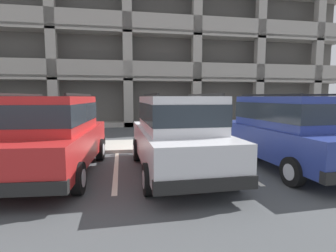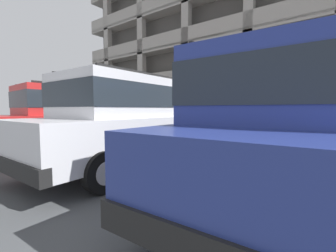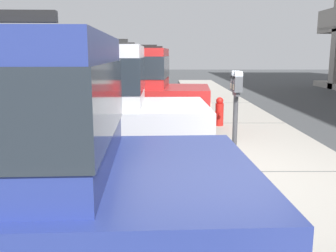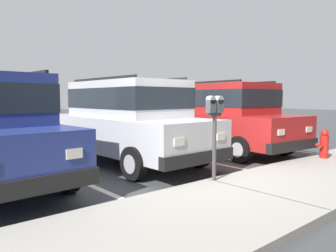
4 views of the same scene
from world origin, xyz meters
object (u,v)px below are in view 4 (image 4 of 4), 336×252
at_px(silver_suv, 128,118).
at_px(fire_hydrant, 324,144).
at_px(red_sedan, 222,115).
at_px(parking_meter_near, 215,118).

bearing_deg(silver_suv, fire_hydrant, 138.55).
relative_size(red_sedan, parking_meter_near, 3.28).
bearing_deg(parking_meter_near, silver_suv, -90.88).
bearing_deg(fire_hydrant, parking_meter_near, -4.64).
height_order(silver_suv, fire_hydrant, silver_suv).
bearing_deg(parking_meter_near, fire_hydrant, 175.36).
xyz_separation_m(silver_suv, parking_meter_near, (0.04, 2.78, 0.15)).
height_order(red_sedan, fire_hydrant, red_sedan).
xyz_separation_m(red_sedan, fire_hydrant, (-0.57, 2.72, -0.62)).
distance_m(silver_suv, parking_meter_near, 2.79).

